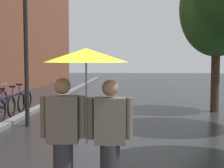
# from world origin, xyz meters

# --- Properties ---
(kerb_strip) EXTENTS (0.30, 36.00, 0.12)m
(kerb_strip) POSITION_xyz_m (-3.20, 10.00, 0.06)
(kerb_strip) COLOR slate
(kerb_strip) RESTS_ON ground
(street_tree_2) EXTENTS (2.62, 2.62, 5.37)m
(street_tree_2) POSITION_xyz_m (3.30, 8.11, 3.65)
(street_tree_2) COLOR #473323
(street_tree_2) RESTS_ON ground
(parked_bicycle_5) EXTENTS (1.09, 0.71, 0.96)m
(parked_bicycle_5) POSITION_xyz_m (-4.08, 7.36, 0.38)
(parked_bicycle_5) COLOR black
(parked_bicycle_5) RESTS_ON ground
(parked_bicycle_6) EXTENTS (1.16, 0.83, 0.96)m
(parked_bicycle_6) POSITION_xyz_m (-4.15, 8.30, 0.38)
(parked_bicycle_6) COLOR black
(parked_bicycle_6) RESTS_ON ground
(couple_under_umbrella) EXTENTS (1.20, 1.09, 2.04)m
(couple_under_umbrella) POSITION_xyz_m (-0.21, 0.36, 1.35)
(couple_under_umbrella) COLOR #2D2D33
(couple_under_umbrella) RESTS_ON ground
(street_lamp_post) EXTENTS (0.24, 0.24, 3.97)m
(street_lamp_post) POSITION_xyz_m (-2.60, 5.12, 2.34)
(street_lamp_post) COLOR black
(street_lamp_post) RESTS_ON ground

